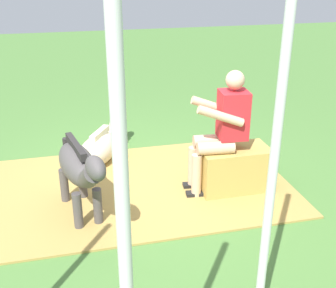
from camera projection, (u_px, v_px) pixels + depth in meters
ground_plane at (145, 188)px, 4.98m from camera, size 24.00×24.00×0.00m
hay_patch at (137, 187)px, 4.98m from camera, size 3.51×2.15×0.02m
hay_bale at (234, 169)px, 4.85m from camera, size 0.77×0.42×0.51m
person_seated at (222, 127)px, 4.62m from camera, size 0.68×0.45×1.39m
pony_standing at (80, 168)px, 4.21m from camera, size 0.50×1.33×0.93m
pony_lying at (101, 146)px, 5.61m from camera, size 0.90×1.29×0.42m
soda_bottle at (267, 159)px, 5.40m from camera, size 0.07×0.07×0.27m
tent_pole_left at (273, 167)px, 2.59m from camera, size 0.06×0.06×2.58m
tent_pole_mid at (125, 262)px, 1.78m from camera, size 0.06×0.06×2.58m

